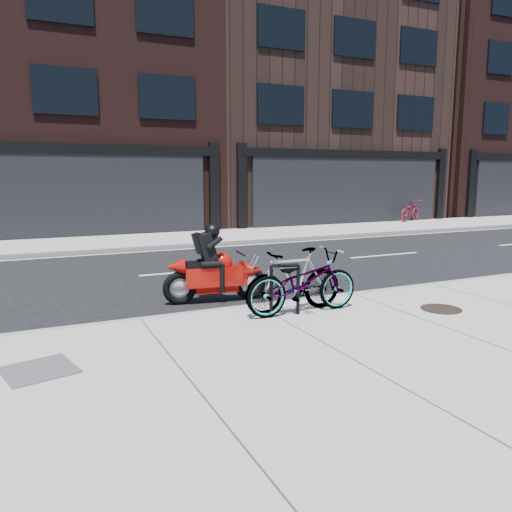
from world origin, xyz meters
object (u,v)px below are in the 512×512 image
bicycle_far (410,211)px  bicycle_front (303,282)px  bike_rack (285,285)px  motorcycle (220,270)px  manhole_cover (441,309)px  bicycle_rear (294,280)px  utility_grate (39,370)px

bicycle_far → bicycle_front: bearing=107.8°
bike_rack → motorcycle: (-0.45, 1.74, -0.02)m
bicycle_front → manhole_cover: size_ratio=2.99×
bicycle_rear → bicycle_front: bearing=34.5°
bicycle_rear → motorcycle: bearing=-157.6°
manhole_cover → bicycle_front: bearing=160.4°
motorcycle → bicycle_front: bearing=-58.9°
bicycle_rear → motorcycle: size_ratio=0.88×
bicycle_rear → manhole_cover: 2.54m
bicycle_front → utility_grate: 4.09m
manhole_cover → bike_rack: bearing=162.6°
bicycle_rear → manhole_cover: (2.31, -0.92, -0.52)m
manhole_cover → utility_grate: bearing=-179.6°
bicycle_rear → manhole_cover: bearing=67.8°
bike_rack → motorcycle: 1.79m
bicycle_front → bicycle_far: bicycle_front is taller
motorcycle → manhole_cover: motorcycle is taller
bicycle_front → utility_grate: (-3.97, -0.83, -0.51)m
bicycle_front → bike_rack: bearing=88.6°
motorcycle → utility_grate: (-3.20, -2.58, -0.46)m
bicycle_far → utility_grate: size_ratio=2.56×
bike_rack → utility_grate: 3.77m
motorcycle → utility_grate: size_ratio=2.63×
bike_rack → bicycle_far: bicycle_far is taller
motorcycle → utility_grate: bearing=-134.0°
bicycle_front → motorcycle: 1.91m
bicycle_front → bicycle_rear: bearing=34.9°
bike_rack → manhole_cover: bike_rack is taller
bicycle_rear → manhole_cover: size_ratio=2.65×
bike_rack → utility_grate: (-3.65, -0.84, -0.48)m
bicycle_rear → utility_grate: bicycle_rear is taller
motorcycle → manhole_cover: size_ratio=2.99×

